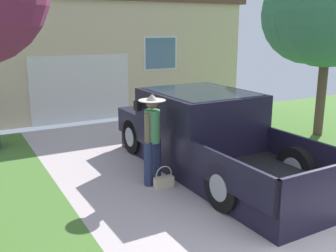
{
  "coord_description": "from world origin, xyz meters",
  "views": [
    {
      "loc": [
        -4.06,
        -2.21,
        2.87
      ],
      "look_at": [
        -0.48,
        4.32,
        0.97
      ],
      "focal_mm": 41.89,
      "sensor_mm": 36.0,
      "label": 1
    }
  ],
  "objects_px": {
    "person_with_hat": "(152,135)",
    "neighbor_tree": "(321,13)",
    "pickup_truck": "(203,134)",
    "house_with_garage": "(74,45)",
    "handbag": "(164,181)"
  },
  "relations": [
    {
      "from": "house_with_garage",
      "to": "person_with_hat",
      "type": "bearing_deg",
      "value": -96.18
    },
    {
      "from": "pickup_truck",
      "to": "person_with_hat",
      "type": "xyz_separation_m",
      "value": [
        -1.27,
        -0.24,
        0.21
      ]
    },
    {
      "from": "pickup_truck",
      "to": "house_with_garage",
      "type": "xyz_separation_m",
      "value": [
        -0.4,
        7.81,
        1.49
      ]
    },
    {
      "from": "house_with_garage",
      "to": "neighbor_tree",
      "type": "distance_m",
      "value": 8.43
    },
    {
      "from": "pickup_truck",
      "to": "house_with_garage",
      "type": "bearing_deg",
      "value": 91.96
    },
    {
      "from": "pickup_truck",
      "to": "neighbor_tree",
      "type": "height_order",
      "value": "neighbor_tree"
    },
    {
      "from": "person_with_hat",
      "to": "house_with_garage",
      "type": "distance_m",
      "value": 8.2
    },
    {
      "from": "person_with_hat",
      "to": "neighbor_tree",
      "type": "bearing_deg",
      "value": -24.63
    },
    {
      "from": "handbag",
      "to": "neighbor_tree",
      "type": "bearing_deg",
      "value": 12.82
    },
    {
      "from": "pickup_truck",
      "to": "neighbor_tree",
      "type": "xyz_separation_m",
      "value": [
        3.88,
        0.61,
        2.48
      ]
    },
    {
      "from": "handbag",
      "to": "house_with_garage",
      "type": "height_order",
      "value": "house_with_garage"
    },
    {
      "from": "person_with_hat",
      "to": "house_with_garage",
      "type": "relative_size",
      "value": 0.15
    },
    {
      "from": "handbag",
      "to": "neighbor_tree",
      "type": "relative_size",
      "value": 0.09
    },
    {
      "from": "person_with_hat",
      "to": "handbag",
      "type": "bearing_deg",
      "value": -110.8
    },
    {
      "from": "handbag",
      "to": "neighbor_tree",
      "type": "xyz_separation_m",
      "value": [
        5.08,
        1.16,
        3.08
      ]
    }
  ]
}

